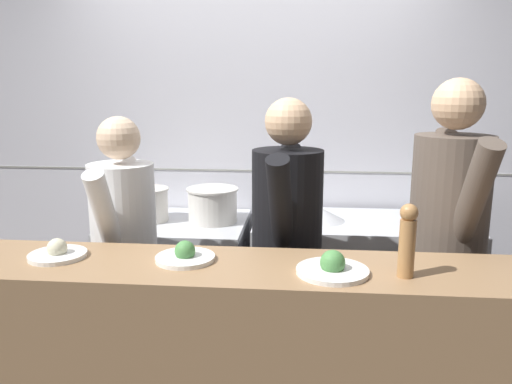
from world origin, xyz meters
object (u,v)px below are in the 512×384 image
Objects in this scene: oven_range at (179,285)px; mixing_bowl_steel at (321,214)px; sauce_pot at (213,204)px; plated_dish_dessert at (332,268)px; chef_head_cook at (125,256)px; chef_sous at (287,251)px; stock_pot at (148,203)px; plated_dish_main at (57,253)px; pepper_mill at (407,239)px; chef_line at (446,246)px; plated_dish_appetiser at (185,255)px.

mixing_bowl_steel is (0.92, -0.02, 0.51)m from oven_range.
sauce_pot is 1.22× the size of plated_dish_dessert.
chef_head_cook reaches higher than oven_range.
plated_dish_dessert is at bearing -27.39° from chef_head_cook.
chef_sous is at bearing 2.65° from chef_head_cook.
stock_pot reaches higher than mixing_bowl_steel.
chef_head_cook is (0.10, 0.49, -0.18)m from plated_dish_main.
pepper_mill is at bearing -53.74° from sauce_pot.
plated_dish_main is 0.14× the size of chef_head_cook.
chef_line is at bearing 45.41° from plated_dish_dessert.
stock_pot is 0.16× the size of chef_sous.
chef_line is at bearing 6.65° from chef_sous.
plated_dish_appetiser is 0.58m from plated_dish_dessert.
oven_range is 0.84m from chef_head_cook.
stock_pot is 1.01× the size of plated_dish_dessert.
chef_sous is (-0.19, -0.68, -0.02)m from mixing_bowl_steel.
sauce_pot is at bearing 70.94° from plated_dish_main.
stock_pot is at bearing -178.50° from sauce_pot.
plated_dish_appetiser is (-0.58, -1.16, 0.12)m from mixing_bowl_steel.
sauce_pot is 1.12× the size of mixing_bowl_steel.
sauce_pot is at bearing 3.37° from oven_range.
oven_range is at bearing 125.78° from plated_dish_dessert.
chef_head_cook is at bearing -145.73° from mixing_bowl_steel.
chef_head_cook is at bearing 78.77° from plated_dish_main.
sauce_pot is at bearing 95.08° from plated_dish_appetiser.
chef_line is at bearing 62.18° from pepper_mill.
plated_dish_main is (-0.19, -1.20, 0.63)m from oven_range.
mixing_bowl_steel is 0.88m from chef_line.
plated_dish_appetiser is at bearing -122.62° from chef_sous.
oven_range is 3.69× the size of plated_dish_appetiser.
plated_dish_appetiser is 0.87× the size of pepper_mill.
pepper_mill reaches higher than plated_dish_appetiser.
chef_sous reaches higher than pepper_mill.
chef_sous is at bearing 51.30° from plated_dish_appetiser.
stock_pot is 1.18× the size of plated_dish_main.
chef_head_cook is (0.10, -0.71, -0.10)m from stock_pot.
chef_line is (1.15, 0.49, -0.09)m from plated_dish_appetiser.
oven_range is at bearing -176.63° from sauce_pot.
plated_dish_appetiser reaches higher than stock_pot.
sauce_pot is (0.42, 0.01, 0.00)m from stock_pot.
plated_dish_appetiser is 0.85m from pepper_mill.
sauce_pot is 1.38× the size of plated_dish_appetiser.
oven_range is 3.20× the size of pepper_mill.
plated_dish_dessert reaches higher than plated_dish_appetiser.
oven_range is 2.67× the size of sauce_pot.
plated_dish_appetiser is (0.11, -1.20, 0.08)m from sauce_pot.
oven_range is at bearing 105.93° from plated_dish_appetiser.
plated_dish_dessert is (0.92, -1.27, 0.63)m from oven_range.
sauce_pot reaches higher than stock_pot.
plated_dish_main reaches higher than stock_pot.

